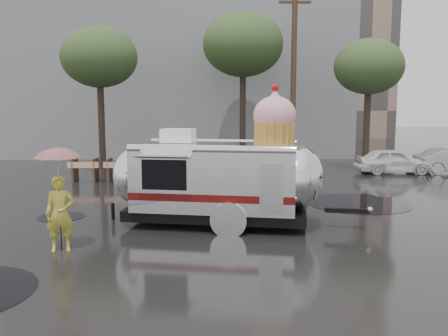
{
  "coord_description": "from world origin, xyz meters",
  "views": [
    {
      "loc": [
        -1.56,
        -10.24,
        3.28
      ],
      "look_at": [
        -1.27,
        2.57,
        1.56
      ],
      "focal_mm": 38.0,
      "sensor_mm": 36.0,
      "label": 1
    }
  ],
  "objects": [
    {
      "name": "barricade_row",
      "position": [
        -5.55,
        9.96,
        0.52
      ],
      "size": [
        4.3,
        0.8,
        1.0
      ],
      "color": "#473323",
      "rests_on": "ground"
    },
    {
      "name": "grey_building",
      "position": [
        -4.0,
        24.0,
        6.5
      ],
      "size": [
        22.0,
        12.0,
        13.0
      ],
      "primitive_type": "cube",
      "color": "slate",
      "rests_on": "ground"
    },
    {
      "name": "person_left",
      "position": [
        -5.0,
        0.22,
        0.85
      ],
      "size": [
        0.7,
        0.55,
        1.71
      ],
      "primitive_type": "imported",
      "rotation": [
        0.0,
        0.0,
        0.25
      ],
      "color": "gold",
      "rests_on": "ground"
    },
    {
      "name": "ground",
      "position": [
        0.0,
        0.0,
        0.0
      ],
      "size": [
        120.0,
        120.0,
        0.0
      ],
      "primitive_type": "plane",
      "color": "black",
      "rests_on": "ground"
    },
    {
      "name": "airstream_trailer",
      "position": [
        -1.39,
        2.55,
        1.36
      ],
      "size": [
        7.14,
        3.19,
        3.89
      ],
      "rotation": [
        0.0,
        0.0,
        -0.17
      ],
      "color": "silver",
      "rests_on": "ground"
    },
    {
      "name": "umbrella_pink",
      "position": [
        -5.0,
        0.22,
        1.96
      ],
      "size": [
        1.22,
        1.22,
        2.38
      ],
      "color": "pink",
      "rests_on": "ground"
    },
    {
      "name": "puddles",
      "position": [
        0.57,
        1.65,
        0.0
      ],
      "size": [
        15.14,
        10.54,
        0.01
      ],
      "color": "black",
      "rests_on": "ground"
    },
    {
      "name": "tree_right",
      "position": [
        6.0,
        13.0,
        5.06
      ],
      "size": [
        3.36,
        3.36,
        6.42
      ],
      "color": "#382D26",
      "rests_on": "ground"
    },
    {
      "name": "utility_pole",
      "position": [
        2.5,
        14.0,
        4.62
      ],
      "size": [
        1.6,
        0.28,
        9.0
      ],
      "color": "#473323",
      "rests_on": "ground"
    },
    {
      "name": "tree_left",
      "position": [
        -7.0,
        13.0,
        5.48
      ],
      "size": [
        3.64,
        3.64,
        6.95
      ],
      "color": "#382D26",
      "rests_on": "ground"
    },
    {
      "name": "tree_mid",
      "position": [
        0.0,
        15.0,
        6.34
      ],
      "size": [
        4.2,
        4.2,
        8.03
      ],
      "color": "#382D26",
      "rests_on": "ground"
    }
  ]
}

